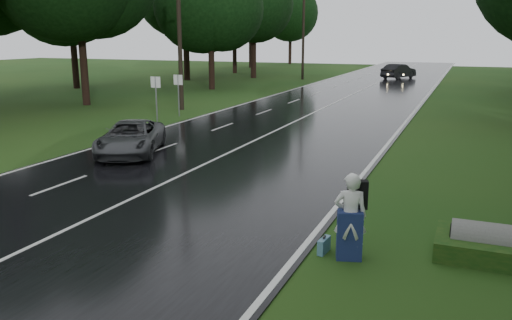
{
  "coord_description": "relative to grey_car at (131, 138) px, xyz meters",
  "views": [
    {
      "loc": [
        9.03,
        -10.53,
        4.75
      ],
      "look_at": [
        3.22,
        3.56,
        1.1
      ],
      "focal_mm": 36.53,
      "sensor_mm": 36.0,
      "label": 1
    }
  ],
  "objects": [
    {
      "name": "lane_center",
      "position": [
        3.63,
        13.21,
        -0.66
      ],
      "size": [
        0.12,
        140.0,
        0.01
      ],
      "primitive_type": "cube",
      "color": "silver",
      "rests_on": "road"
    },
    {
      "name": "ground",
      "position": [
        3.63,
        -6.79,
        -0.7
      ],
      "size": [
        160.0,
        160.0,
        0.0
      ],
      "primitive_type": "plane",
      "color": "#214113",
      "rests_on": "ground"
    },
    {
      "name": "grey_car",
      "position": [
        0.0,
        0.0,
        0.0
      ],
      "size": [
        3.87,
        5.24,
        1.32
      ],
      "primitive_type": "imported",
      "rotation": [
        0.0,
        0.0,
        0.4
      ],
      "color": "#47494C",
      "rests_on": "road"
    },
    {
      "name": "road_sign_b",
      "position": [
        -3.57,
        9.84,
        -0.7
      ],
      "size": [
        0.6,
        0.1,
        2.49
      ],
      "primitive_type": null,
      "color": "white",
      "rests_on": "ground"
    },
    {
      "name": "hitchhiker",
      "position": [
        10.51,
        -6.75,
        0.2
      ],
      "size": [
        0.81,
        0.77,
        1.94
      ],
      "color": "silver",
      "rests_on": "ground"
    },
    {
      "name": "road_sign_a",
      "position": [
        -3.57,
        7.42,
        -0.7
      ],
      "size": [
        0.61,
        0.1,
        2.55
      ],
      "primitive_type": null,
      "color": "white",
      "rests_on": "ground"
    },
    {
      "name": "culvert",
      "position": [
        13.32,
        -5.54,
        -0.7
      ],
      "size": [
        1.57,
        0.79,
        0.79
      ],
      "primitive_type": "cylinder",
      "rotation": [
        0.0,
        1.57,
        0.0
      ],
      "color": "slate",
      "rests_on": "ground"
    },
    {
      "name": "utility_pole_mid",
      "position": [
        -4.87,
        12.39,
        -0.7
      ],
      "size": [
        1.8,
        0.28,
        10.85
      ],
      "primitive_type": null,
      "color": "black",
      "rests_on": "ground"
    },
    {
      "name": "tree_left_d",
      "position": [
        -12.3,
        11.93,
        -0.7
      ],
      "size": [
        10.62,
        10.62,
        16.59
      ],
      "primitive_type": null,
      "color": "black",
      "rests_on": "ground"
    },
    {
      "name": "road",
      "position": [
        3.63,
        13.21,
        -0.68
      ],
      "size": [
        12.0,
        140.0,
        0.04
      ],
      "primitive_type": "cube",
      "color": "black",
      "rests_on": "ground"
    },
    {
      "name": "tree_left_f",
      "position": [
        -10.81,
        38.87,
        -0.7
      ],
      "size": [
        9.54,
        9.54,
        14.91
      ],
      "primitive_type": null,
      "color": "black",
      "rests_on": "ground"
    },
    {
      "name": "tree_left_e",
      "position": [
        -9.2,
        25.19,
        -0.7
      ],
      "size": [
        8.14,
        8.14,
        12.71
      ],
      "primitive_type": null,
      "color": "black",
      "rests_on": "ground"
    },
    {
      "name": "utility_pole_far",
      "position": [
        -4.87,
        38.85,
        -0.7
      ],
      "size": [
        1.8,
        0.28,
        10.77
      ],
      "primitive_type": null,
      "color": "black",
      "rests_on": "ground"
    },
    {
      "name": "suitcase",
      "position": [
        9.92,
        -6.67,
        -0.53
      ],
      "size": [
        0.19,
        0.5,
        0.34
      ],
      "primitive_type": "cube",
      "rotation": [
        0.0,
        0.0,
        6.17
      ],
      "color": "teal",
      "rests_on": "ground"
    },
    {
      "name": "far_car",
      "position": [
        4.95,
        43.67,
        0.15
      ],
      "size": [
        3.49,
        5.23,
        1.63
      ],
      "primitive_type": "imported",
      "rotation": [
        0.0,
        0.0,
        2.75
      ],
      "color": "black",
      "rests_on": "road"
    }
  ]
}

